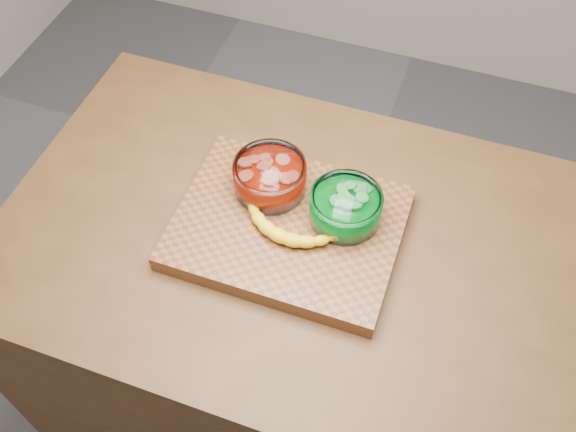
% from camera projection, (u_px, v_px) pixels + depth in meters
% --- Properties ---
extents(ground, '(3.50, 3.50, 0.00)m').
position_uv_depth(ground, '(288.00, 395.00, 2.05)').
color(ground, '#56565A').
rests_on(ground, ground).
extents(counter, '(1.20, 0.80, 0.90)m').
position_uv_depth(counter, '(288.00, 332.00, 1.68)').
color(counter, '#4B2E16').
rests_on(counter, ground).
extents(cutting_board, '(0.45, 0.35, 0.04)m').
position_uv_depth(cutting_board, '(288.00, 228.00, 1.31)').
color(cutting_board, brown).
rests_on(cutting_board, counter).
extents(bowl_red, '(0.15, 0.15, 0.07)m').
position_uv_depth(bowl_red, '(270.00, 177.00, 1.32)').
color(bowl_red, white).
rests_on(bowl_red, cutting_board).
extents(bowl_green, '(0.14, 0.14, 0.07)m').
position_uv_depth(bowl_green, '(345.00, 207.00, 1.27)').
color(bowl_green, white).
rests_on(bowl_green, cutting_board).
extents(banana, '(0.24, 0.12, 0.03)m').
position_uv_depth(banana, '(289.00, 224.00, 1.27)').
color(banana, gold).
rests_on(banana, cutting_board).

